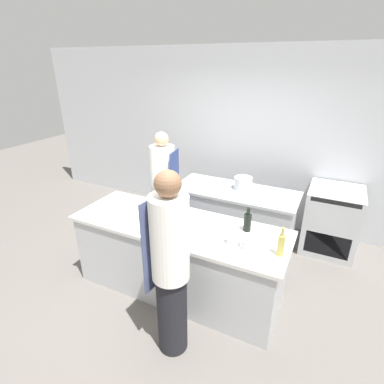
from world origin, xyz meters
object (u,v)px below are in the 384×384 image
(bottle_olive_oil, at_px, (231,236))
(cup, at_px, (192,240))
(bowl_mixing_large, at_px, (138,214))
(bowl_prep_small, at_px, (250,243))
(chef_at_prep_near, at_px, (170,268))
(bottle_wine, at_px, (247,222))
(bottle_vinegar, at_px, (281,245))
(stockpot, at_px, (243,183))
(oven_range, at_px, (331,220))
(chef_at_stove, at_px, (164,192))

(bottle_olive_oil, xyz_separation_m, cup, (-0.34, -0.17, -0.05))
(bowl_mixing_large, bearing_deg, bowl_prep_small, -0.57)
(chef_at_prep_near, relative_size, bowl_prep_small, 9.77)
(chef_at_prep_near, distance_m, bowl_prep_small, 0.83)
(bottle_wine, bearing_deg, bowl_prep_small, -68.63)
(bottle_olive_oil, bearing_deg, bottle_vinegar, 4.42)
(chef_at_prep_near, relative_size, bowl_mixing_large, 8.90)
(bottle_olive_oil, relative_size, bowl_mixing_large, 1.22)
(bottle_wine, relative_size, bowl_mixing_large, 1.31)
(bottle_wine, xyz_separation_m, cup, (-0.41, -0.50, -0.06))
(bottle_olive_oil, height_order, cup, bottle_olive_oil)
(chef_at_prep_near, height_order, stockpot, chef_at_prep_near)
(oven_range, bearing_deg, stockpot, -160.37)
(chef_at_prep_near, distance_m, chef_at_stove, 1.80)
(chef_at_stove, relative_size, bottle_olive_oil, 6.86)
(bottle_olive_oil, height_order, bottle_wine, bottle_wine)
(bottle_vinegar, height_order, cup, bottle_vinegar)
(chef_at_stove, xyz_separation_m, stockpot, (0.99, 0.52, 0.12))
(oven_range, xyz_separation_m, bottle_wine, (-0.82, -1.51, 0.53))
(chef_at_stove, bearing_deg, chef_at_prep_near, 23.62)
(oven_range, distance_m, stockpot, 1.38)
(chef_at_prep_near, height_order, bowl_mixing_large, chef_at_prep_near)
(bottle_vinegar, distance_m, stockpot, 1.59)
(chef_at_prep_near, relative_size, chef_at_stove, 1.06)
(oven_range, relative_size, chef_at_prep_near, 0.52)
(chef_at_prep_near, distance_m, bottle_olive_oil, 0.70)
(bottle_olive_oil, xyz_separation_m, bowl_mixing_large, (-1.15, 0.06, -0.05))
(chef_at_stove, distance_m, stockpot, 1.13)
(stockpot, bearing_deg, bowl_mixing_large, -121.61)
(bottle_vinegar, height_order, bowl_prep_small, bottle_vinegar)
(chef_at_prep_near, distance_m, bowl_mixing_large, 1.07)
(bottle_vinegar, bearing_deg, oven_range, 77.00)
(bowl_prep_small, bearing_deg, chef_at_prep_near, -127.31)
(bottle_vinegar, xyz_separation_m, stockpot, (-0.79, 1.38, -0.03))
(bowl_prep_small, bearing_deg, bottle_olive_oil, -164.94)
(chef_at_prep_near, height_order, bottle_vinegar, chef_at_prep_near)
(chef_at_prep_near, distance_m, bottle_vinegar, 1.03)
(oven_range, bearing_deg, bowl_mixing_large, -138.86)
(oven_range, relative_size, cup, 9.22)
(chef_at_prep_near, xyz_separation_m, bottle_wine, (0.39, 0.95, 0.08))
(bottle_olive_oil, bearing_deg, cup, -153.78)
(bottle_vinegar, height_order, stockpot, bottle_vinegar)
(bottle_olive_oil, distance_m, bottle_vinegar, 0.47)
(chef_at_prep_near, xyz_separation_m, stockpot, (0.01, 2.03, 0.06))
(bottle_vinegar, distance_m, bowl_prep_small, 0.30)
(bowl_prep_small, bearing_deg, bottle_wine, 111.37)
(oven_range, relative_size, bottle_olive_oil, 3.77)
(bottle_wine, height_order, bowl_prep_small, bottle_wine)
(oven_range, bearing_deg, bottle_wine, -118.56)
(bottle_olive_oil, distance_m, bowl_prep_small, 0.19)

